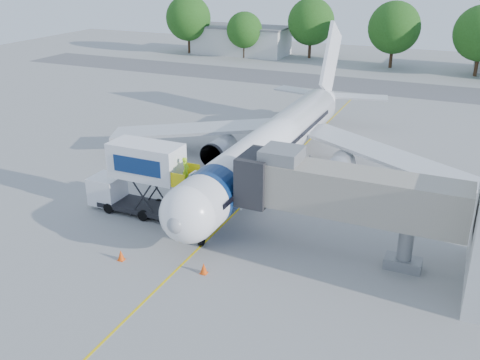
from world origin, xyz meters
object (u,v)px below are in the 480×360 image
at_px(jet_bridge, 335,191).
at_px(ground_tug, 101,324).
at_px(aircraft, 275,142).
at_px(catering_hiloader, 140,179).

distance_m(jet_bridge, ground_tug, 15.51).
relative_size(jet_bridge, ground_tug, 3.74).
distance_m(aircraft, catering_hiloader, 12.77).
bearing_deg(jet_bridge, catering_hiloader, -179.99).
height_order(catering_hiloader, ground_tug, catering_hiloader).
distance_m(jet_bridge, catering_hiloader, 14.34).
bearing_deg(ground_tug, aircraft, 100.73).
bearing_deg(ground_tug, catering_hiloader, 126.80).
bearing_deg(catering_hiloader, jet_bridge, 0.01).
distance_m(catering_hiloader, ground_tug, 14.11).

